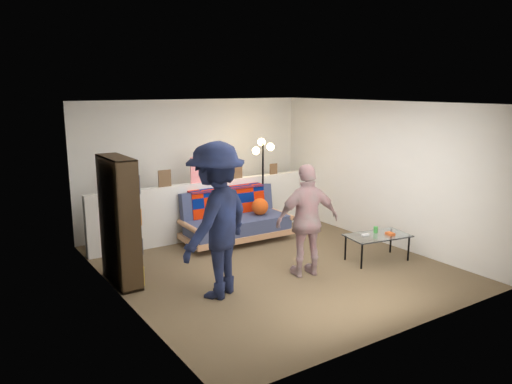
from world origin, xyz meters
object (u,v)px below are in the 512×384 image
Objects in this scene: futon_sofa at (236,220)px; floor_lamp at (263,166)px; bookshelf at (120,225)px; coffee_table at (378,237)px; person_right at (307,221)px; person_left at (217,220)px.

floor_lamp is at bearing 20.35° from futon_sofa.
futon_sofa is 1.15m from floor_lamp.
floor_lamp is (0.74, 0.28, 0.84)m from futon_sofa.
futon_sofa is 1.09× the size of bookshelf.
coffee_table is (1.31, -2.05, 0.00)m from futon_sofa.
bookshelf is at bearing -161.24° from futon_sofa.
bookshelf is 3.21m from floor_lamp.
bookshelf is 3.82m from coffee_table.
person_right is (0.02, -1.92, 0.42)m from futon_sofa.
person_left is (-2.12, -2.11, -0.22)m from floor_lamp.
futon_sofa is at bearing -76.34° from person_right.
futon_sofa is 1.97m from person_right.
coffee_table is 2.53m from floor_lamp.
bookshelf reaches higher than person_right.
bookshelf is at bearing 160.36° from coffee_table.
bookshelf is at bearing -13.57° from person_right.
person_right is (-0.73, -2.20, -0.41)m from floor_lamp.
futon_sofa is 2.38m from person_left.
person_left is (0.89, -1.07, 0.18)m from bookshelf.
coffee_table is at bearing 145.36° from person_left.
coffee_table is at bearing -172.53° from person_right.
floor_lamp is 2.35m from person_right.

